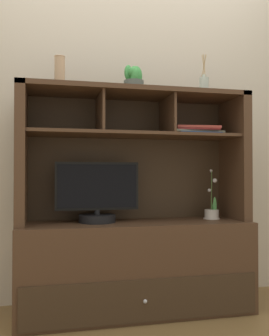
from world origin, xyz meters
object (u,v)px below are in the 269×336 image
diffuser_bottle (204,85)px  potted_succulent (134,80)px  potted_orchid (212,212)px  tv_monitor (97,197)px  magazine_stack_left (195,131)px  media_console (134,244)px  ceramic_vase (60,72)px

diffuser_bottle → potted_succulent: diffuser_bottle is taller
potted_orchid → diffuser_bottle: size_ratio=1.27×
tv_monitor → magazine_stack_left: (0.66, 0.01, 0.44)m
diffuser_bottle → potted_succulent: (-0.48, 0.04, 0.02)m
media_console → potted_succulent: bearing=84.1°
potted_succulent → tv_monitor: bearing=-174.5°
potted_orchid → diffuser_bottle: 0.87m
media_console → potted_succulent: potted_succulent is taller
tv_monitor → diffuser_bottle: diffuser_bottle is taller
potted_succulent → ceramic_vase: ceramic_vase is taller
media_console → diffuser_bottle: (0.48, -0.02, 1.06)m
magazine_stack_left → ceramic_vase: ceramic_vase is taller
media_console → tv_monitor: size_ratio=2.78×
magazine_stack_left → diffuser_bottle: diffuser_bottle is taller
tv_monitor → potted_succulent: potted_succulent is taller
magazine_stack_left → potted_succulent: bearing=177.8°
potted_orchid → magazine_stack_left: magazine_stack_left is taller
potted_orchid → diffuser_bottle: (-0.07, -0.03, 0.86)m
tv_monitor → diffuser_bottle: bearing=-1.2°
ceramic_vase → media_console: bearing=-2.5°
potted_succulent → media_console: bearing=-95.9°
diffuser_bottle → potted_succulent: size_ratio=1.47×
potted_orchid → ceramic_vase: 1.37m
media_console → magazine_stack_left: size_ratio=4.00×
diffuser_bottle → potted_orchid: bearing=25.6°
ceramic_vase → magazine_stack_left: bearing=-1.4°
magazine_stack_left → ceramic_vase: size_ratio=1.80×
magazine_stack_left → ceramic_vase: bearing=178.6°
magazine_stack_left → diffuser_bottle: (0.06, -0.02, 0.31)m
potted_orchid → potted_succulent: bearing=179.3°
ceramic_vase → tv_monitor: bearing=-7.2°
tv_monitor → ceramic_vase: size_ratio=2.59×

